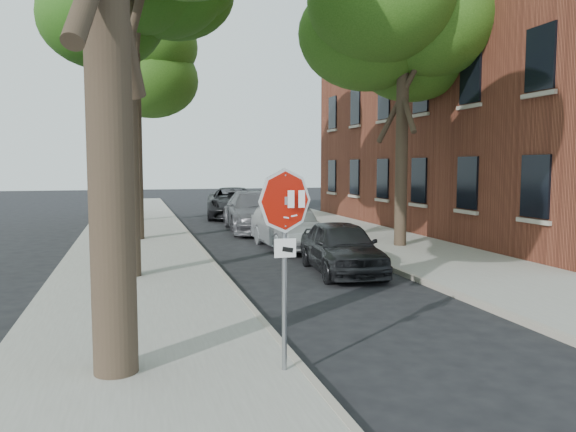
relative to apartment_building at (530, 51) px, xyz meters
name	(u,v)px	position (x,y,z in m)	size (l,w,h in m)	color
ground	(335,373)	(-14.00, -14.00, -7.65)	(120.00, 120.00, 0.00)	black
sidewalk_left	(135,248)	(-16.50, -2.00, -7.59)	(4.00, 55.00, 0.12)	gray
sidewalk_right	(375,239)	(-8.00, -2.00, -7.59)	(4.00, 55.00, 0.12)	gray
curb_left	(198,246)	(-14.45, -2.00, -7.59)	(0.12, 55.00, 0.13)	#9E9384
curb_right	(322,241)	(-10.05, -2.00, -7.59)	(0.12, 55.00, 0.13)	#9E9384
apartment_building	(530,51)	(0.00, 0.00, 0.00)	(12.20, 20.20, 15.30)	#602C1D
stop_sign	(285,230)	(-14.70, -14.03, -5.71)	(0.76, 0.34, 2.61)	gray
tree_mid_b	(131,16)	(-16.42, 0.12, 0.34)	(5.88, 5.46, 10.36)	black
tree_far	(125,70)	(-16.72, 7.11, -0.44)	(5.29, 4.91, 9.33)	black
tree_right	(402,27)	(-8.02, -3.89, -0.44)	(5.29, 4.91, 9.33)	black
car_a	(341,247)	(-11.40, -7.44, -6.98)	(1.59, 3.95, 1.35)	black
car_b	(287,228)	(-11.63, -3.03, -6.95)	(1.49, 4.27, 1.41)	gray
car_c	(255,211)	(-11.59, 2.28, -6.82)	(2.34, 5.75, 1.67)	#58575D
car_d	(233,203)	(-11.44, 8.34, -6.85)	(2.67, 5.79, 1.61)	black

